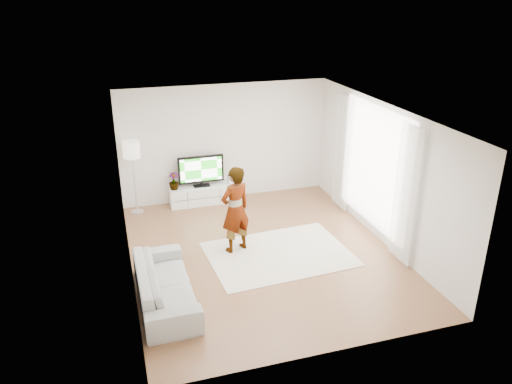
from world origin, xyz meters
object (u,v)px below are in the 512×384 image
object	(u,v)px
media_console	(202,195)
television	(201,170)
sofa	(165,284)
floor_lamp	(132,153)
rug	(279,254)
player	(235,210)

from	to	relation	value
media_console	television	world-z (taller)	television
sofa	floor_lamp	bearing A→B (deg)	2.17
television	floor_lamp	bearing A→B (deg)	-176.59
rug	floor_lamp	world-z (taller)	floor_lamp
rug	floor_lamp	bearing A→B (deg)	131.45
television	rug	size ratio (longest dim) A/B	0.40
media_console	floor_lamp	distance (m)	1.98
player	floor_lamp	distance (m)	3.02
rug	sofa	bearing A→B (deg)	-158.40
media_console	sofa	world-z (taller)	sofa
media_console	sofa	bearing A→B (deg)	-109.88
media_console	rug	distance (m)	3.04
media_console	player	distance (m)	2.57
rug	player	xyz separation A→B (m)	(-0.76, 0.41, 0.88)
rug	sofa	distance (m)	2.51
media_console	floor_lamp	size ratio (longest dim) A/B	0.91
player	sofa	xyz separation A→B (m)	(-1.56, -1.33, -0.56)
television	rug	distance (m)	3.18
rug	television	bearing A→B (deg)	107.88
rug	sofa	world-z (taller)	sofa
sofa	floor_lamp	distance (m)	3.91
media_console	player	bearing A→B (deg)	-85.83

